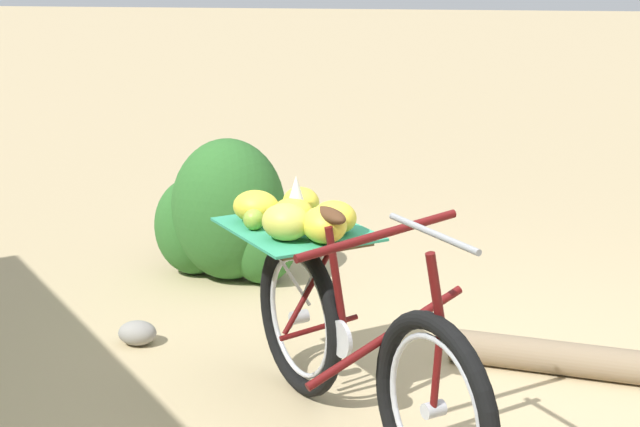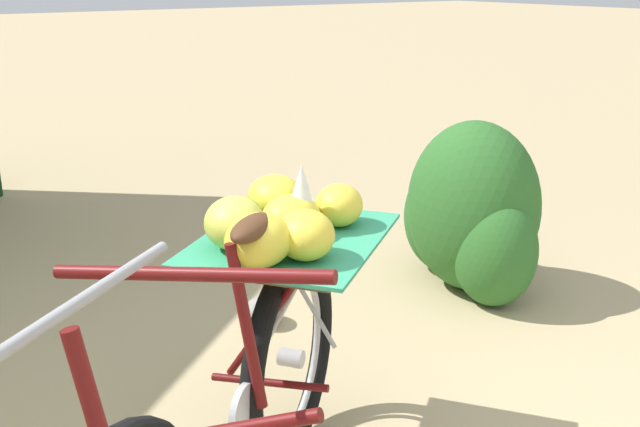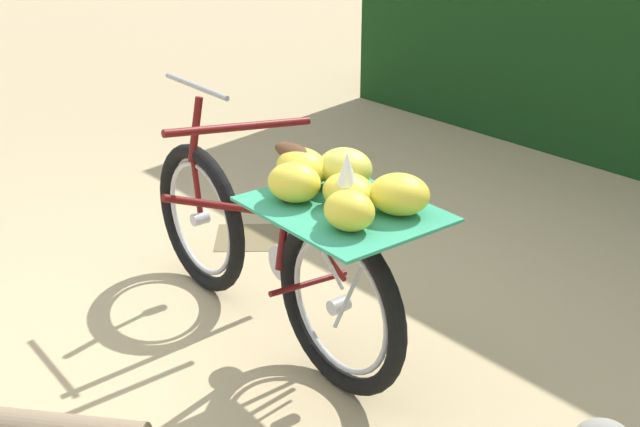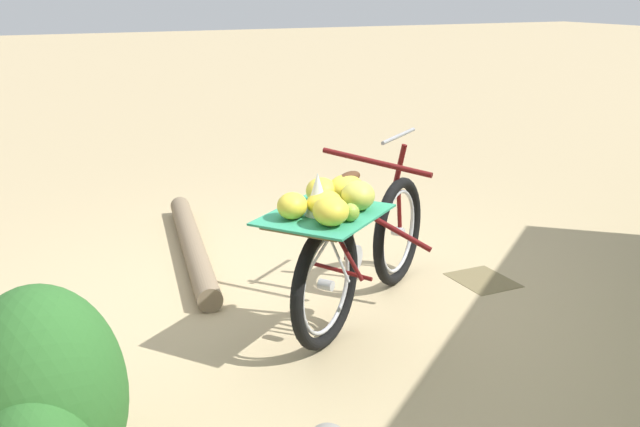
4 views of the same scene
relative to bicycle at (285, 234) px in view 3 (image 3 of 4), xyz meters
The scene contains 3 objects.
ground_plane 0.66m from the bicycle, ahead, with size 60.00×60.00×0.00m, color tan.
bicycle is the anchor object (origin of this frame).
leaf_litter_patch 1.25m from the bicycle, 80.01° to the right, with size 0.44×0.36×0.01m, color olive.
Camera 3 is at (-0.44, 2.91, 1.92)m, focal length 44.96 mm.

